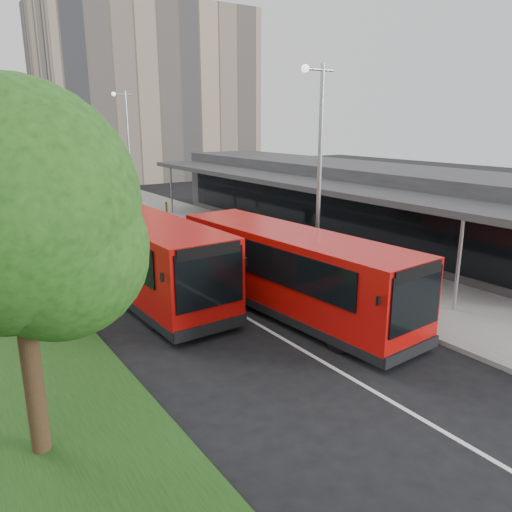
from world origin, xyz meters
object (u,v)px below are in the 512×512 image
(lamp_post_near, at_px, (318,163))
(lamp_post_far, at_px, (127,143))
(tree_near, at_px, (12,224))
(litter_bin, at_px, (224,226))
(car_near, at_px, (39,182))
(bus_second, at_px, (140,255))
(bollard, at_px, (166,209))
(bus_main, at_px, (291,272))

(lamp_post_near, bearing_deg, lamp_post_far, 90.00)
(tree_near, bearing_deg, litter_bin, 48.67)
(litter_bin, distance_m, car_near, 28.01)
(bus_second, relative_size, car_near, 2.80)
(tree_near, height_order, bollard, tree_near)
(bollard, bearing_deg, car_near, 99.55)
(lamp_post_near, height_order, bollard, lamp_post_near)
(bollard, height_order, car_near, car_near)
(bus_main, bearing_deg, bus_second, 123.43)
(car_near, bearing_deg, bus_main, -112.69)
(tree_near, xyz_separation_m, car_near, (8.31, 41.85, -3.88))
(bollard, relative_size, car_near, 0.27)
(bus_main, xyz_separation_m, bus_second, (-3.44, 4.53, 0.09))
(bus_second, bearing_deg, tree_near, -124.80)
(car_near, bearing_deg, lamp_post_near, -108.65)
(bus_second, distance_m, bollard, 14.60)
(lamp_post_far, bearing_deg, bollard, -80.13)
(bus_main, bearing_deg, lamp_post_far, 79.47)
(lamp_post_near, relative_size, lamp_post_far, 1.00)
(bus_main, bearing_deg, lamp_post_near, 30.90)
(lamp_post_far, height_order, litter_bin, lamp_post_far)
(tree_near, relative_size, car_near, 1.89)
(bus_main, distance_m, car_near, 38.70)
(litter_bin, relative_size, car_near, 0.25)
(litter_bin, bearing_deg, lamp_post_far, 96.91)
(tree_near, distance_m, lamp_post_far, 27.32)
(bus_main, xyz_separation_m, litter_bin, (3.90, 10.99, -0.79))
(tree_near, distance_m, litter_bin, 19.23)
(tree_near, relative_size, bollard, 6.94)
(tree_near, height_order, lamp_post_far, lamp_post_far)
(lamp_post_near, xyz_separation_m, bus_second, (-6.03, 2.74, -3.23))
(bollard, bearing_deg, litter_bin, -85.11)
(tree_near, relative_size, litter_bin, 7.57)
(tree_near, xyz_separation_m, lamp_post_far, (11.13, 24.95, 0.21))
(tree_near, distance_m, lamp_post_near, 12.18)
(bus_second, xyz_separation_m, litter_bin, (7.34, 6.45, -0.88))
(tree_near, relative_size, bus_main, 0.71)
(tree_near, xyz_separation_m, bollard, (11.89, 20.58, -3.85))
(bus_second, bearing_deg, bus_main, -54.09)
(lamp_post_near, xyz_separation_m, bus_main, (-2.59, -1.79, -3.32))
(tree_near, bearing_deg, bus_main, 20.30)
(tree_near, bearing_deg, lamp_post_far, 65.96)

